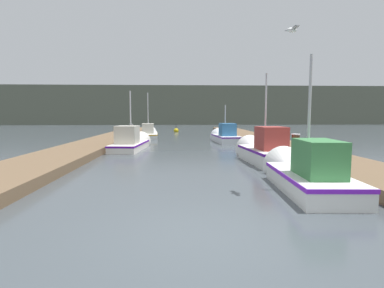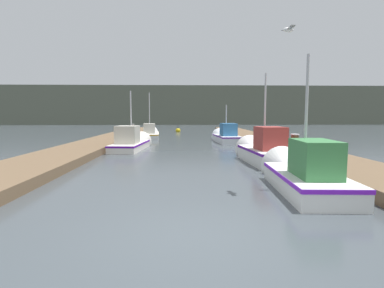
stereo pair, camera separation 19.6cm
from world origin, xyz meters
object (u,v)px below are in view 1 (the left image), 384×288
Objects in this scene: fishing_boat_4 at (148,133)px; channel_buoy at (176,131)px; mooring_piling_2 at (131,132)px; fishing_boat_3 at (225,136)px; fishing_boat_2 at (132,142)px; seagull_lead at (292,30)px; mooring_piling_0 at (295,149)px; fishing_boat_1 at (264,151)px; fishing_boat_0 at (304,173)px; mooring_piling_1 at (230,131)px.

fishing_boat_4 is 8.42m from channel_buoy.
channel_buoy is (3.58, 11.34, -0.51)m from mooring_piling_2.
fishing_boat_3 is at bearing -73.73° from channel_buoy.
fishing_boat_2 reaches higher than mooring_piling_2.
mooring_piling_2 is 18.54m from seagull_lead.
mooring_piling_0 is 0.99× the size of mooring_piling_2.
fishing_boat_4 is at bearing 72.41° from mooring_piling_2.
fishing_boat_3 is 10.77m from mooring_piling_0.
fishing_boat_1 is at bearing -92.90° from fishing_boat_3.
fishing_boat_0 reaches higher than mooring_piling_1.
mooring_piling_2 is at bearing 117.92° from fishing_boat_0.
fishing_boat_2 is at bearing -149.98° from fishing_boat_3.
channel_buoy is (2.53, 8.03, -0.18)m from fishing_boat_4.
fishing_boat_1 is 3.49× the size of mooring_piling_1.
mooring_piling_1 is (1.04, 18.81, 0.20)m from fishing_boat_0.
fishing_boat_3 is at bearing -43.36° from fishing_boat_4.
channel_buoy is (-3.93, 27.69, -0.27)m from fishing_boat_0.
fishing_boat_0 reaches higher than channel_buoy.
fishing_boat_1 is at bearing -93.47° from mooring_piling_1.
fishing_boat_2 is at bearing -80.96° from mooring_piling_2.
mooring_piling_1 is at bearing -11.00° from fishing_boat_4.
fishing_boat_0 is 0.74× the size of fishing_boat_4.
mooring_piling_0 is at bearing -55.03° from mooring_piling_2.
seagull_lead reaches higher than fishing_boat_4.
fishing_boat_2 is 4.96× the size of channel_buoy.
fishing_boat_1 is 3.33× the size of mooring_piling_2.
channel_buoy is (-4.96, 8.88, -0.48)m from mooring_piling_1.
fishing_boat_1 is at bearing -33.58° from fishing_boat_2.
mooring_piling_1 is at bearing 16.06° from mooring_piling_2.
fishing_boat_3 is (-0.27, 9.74, -0.06)m from fishing_boat_1.
channel_buoy is (-4.11, 22.90, -0.33)m from fishing_boat_1.
fishing_boat_0 is 0.95× the size of fishing_boat_3.
fishing_boat_1 is at bearing -18.53° from seagull_lead.
seagull_lead is (-0.61, -15.03, 3.87)m from fishing_boat_3.
fishing_boat_3 is 15.53m from seagull_lead.
fishing_boat_3 reaches higher than channel_buoy.
fishing_boat_0 is at bearing -76.33° from fishing_boat_4.
fishing_boat_1 reaches higher than mooring_piling_0.
fishing_boat_1 is at bearing -79.82° from channel_buoy.
mooring_piling_0 is (7.75, -6.26, 0.25)m from fishing_boat_2.
fishing_boat_3 is at bearing 39.37° from fishing_boat_2.
fishing_boat_1 is 23.27m from channel_buoy.
seagull_lead reaches higher than fishing_boat_2.
fishing_boat_1 is 0.93× the size of fishing_boat_3.
mooring_piling_0 is at bearing -45.80° from fishing_boat_1.
fishing_boat_0 reaches higher than fishing_boat_2.
fishing_boat_0 is 3.37× the size of mooring_piling_2.
fishing_boat_0 is 0.84× the size of fishing_boat_2.
fishing_boat_0 is 27.97m from channel_buoy.
fishing_boat_2 is 4.23× the size of mooring_piling_1.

